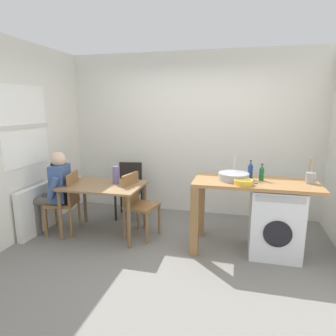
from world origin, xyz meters
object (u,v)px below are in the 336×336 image
at_px(chair_person_seat, 67,199).
at_px(chair_spare_by_wall, 130,186).
at_px(utensil_crock, 311,178).
at_px(dining_table, 104,191).
at_px(vase, 116,175).
at_px(washing_machine, 275,221).
at_px(bottle_tall_green, 250,171).
at_px(chair_opposite, 137,201).
at_px(bottle_squat_brown, 262,173).
at_px(mixing_bowl, 243,182).
at_px(seated_person, 55,188).

height_order(chair_person_seat, chair_spare_by_wall, same).
bearing_deg(utensil_crock, chair_person_seat, -177.90).
relative_size(dining_table, chair_spare_by_wall, 1.22).
bearing_deg(vase, dining_table, -146.31).
xyz_separation_m(chair_spare_by_wall, vase, (0.06, -0.67, 0.36)).
bearing_deg(vase, utensil_crock, -1.51).
relative_size(washing_machine, bottle_tall_green, 3.49).
bearing_deg(vase, chair_spare_by_wall, 95.11).
height_order(dining_table, washing_machine, washing_machine).
bearing_deg(chair_spare_by_wall, chair_opposite, 110.81).
bearing_deg(utensil_crock, washing_machine, -171.90).
distance_m(bottle_squat_brown, mixing_bowl, 0.34).
relative_size(bottle_tall_green, mixing_bowl, 1.12).
relative_size(chair_person_seat, washing_machine, 1.05).
xyz_separation_m(chair_spare_by_wall, bottle_squat_brown, (2.03, -0.74, 0.51)).
height_order(dining_table, mixing_bowl, mixing_bowl).
distance_m(chair_person_seat, mixing_bowl, 2.50).
bearing_deg(chair_opposite, chair_spare_by_wall, -139.31).
height_order(chair_spare_by_wall, mixing_bowl, mixing_bowl).
relative_size(utensil_crock, vase, 1.20).
distance_m(dining_table, utensil_crock, 2.70).
bearing_deg(chair_spare_by_wall, utensil_crock, 156.18).
bearing_deg(dining_table, bottle_tall_green, 1.47).
bearing_deg(washing_machine, vase, 176.85).
height_order(washing_machine, mixing_bowl, mixing_bowl).
relative_size(bottle_tall_green, bottle_squat_brown, 1.16).
height_order(mixing_bowl, utensil_crock, utensil_crock).
xyz_separation_m(chair_person_seat, bottle_squat_brown, (2.67, 0.12, 0.51)).
distance_m(dining_table, washing_machine, 2.32).
bearing_deg(washing_machine, seated_person, -178.13).
distance_m(chair_person_seat, vase, 0.80).
bearing_deg(dining_table, bottle_squat_brown, 0.91).
bearing_deg(utensil_crock, seated_person, -177.45).
xyz_separation_m(seated_person, washing_machine, (3.02, 0.10, -0.24)).
xyz_separation_m(washing_machine, bottle_squat_brown, (-0.19, 0.05, 0.59)).
height_order(bottle_squat_brown, mixing_bowl, bottle_squat_brown).
height_order(dining_table, bottle_tall_green, bottle_tall_green).
xyz_separation_m(washing_machine, utensil_crock, (0.37, 0.05, 0.56)).
bearing_deg(chair_spare_by_wall, bottle_tall_green, 151.28).
relative_size(chair_spare_by_wall, mixing_bowl, 4.07).
xyz_separation_m(chair_spare_by_wall, mixing_bowl, (1.81, -0.99, 0.45)).
xyz_separation_m(chair_opposite, utensil_crock, (2.20, -0.03, 0.48)).
bearing_deg(dining_table, mixing_bowl, -6.49).
distance_m(bottle_squat_brown, utensil_crock, 0.56).
xyz_separation_m(seated_person, utensil_crock, (3.39, 0.15, 0.32)).
bearing_deg(chair_spare_by_wall, seated_person, 40.41).
relative_size(bottle_squat_brown, vase, 0.85).
relative_size(bottle_tall_green, utensil_crock, 0.82).
distance_m(chair_spare_by_wall, vase, 0.76).
bearing_deg(seated_person, vase, -87.40).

